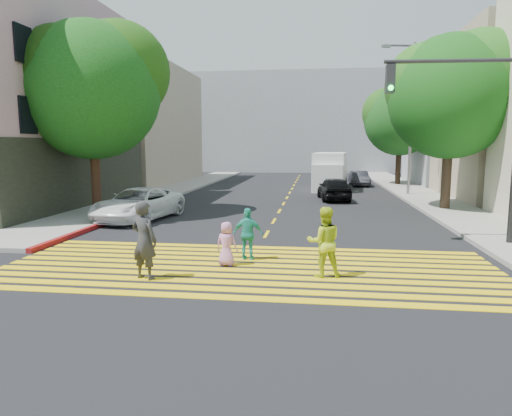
% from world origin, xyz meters
% --- Properties ---
extents(ground, '(120.00, 120.00, 0.00)m').
position_xyz_m(ground, '(0.00, 0.00, 0.00)').
color(ground, black).
extents(sidewalk_left, '(3.00, 40.00, 0.15)m').
position_xyz_m(sidewalk_left, '(-8.50, 22.00, 0.07)').
color(sidewalk_left, gray).
rests_on(sidewalk_left, ground).
extents(sidewalk_right, '(3.00, 60.00, 0.15)m').
position_xyz_m(sidewalk_right, '(8.50, 15.00, 0.07)').
color(sidewalk_right, gray).
rests_on(sidewalk_right, ground).
extents(curb_red, '(0.20, 8.00, 0.16)m').
position_xyz_m(curb_red, '(-6.90, 6.00, 0.08)').
color(curb_red, maroon).
rests_on(curb_red, ground).
extents(crosswalk, '(13.40, 5.30, 0.01)m').
position_xyz_m(crosswalk, '(0.00, 1.28, 0.01)').
color(crosswalk, yellow).
rests_on(crosswalk, ground).
extents(lane_line, '(0.12, 34.40, 0.01)m').
position_xyz_m(lane_line, '(0.00, 22.50, 0.01)').
color(lane_line, yellow).
rests_on(lane_line, ground).
extents(building_left_tan, '(12.00, 16.00, 10.00)m').
position_xyz_m(building_left_tan, '(-16.00, 28.00, 5.00)').
color(building_left_tan, tan).
rests_on(building_left_tan, ground).
extents(building_right_grey, '(10.00, 10.00, 10.00)m').
position_xyz_m(building_right_grey, '(15.00, 30.00, 5.00)').
color(building_right_grey, gray).
rests_on(building_right_grey, ground).
extents(backdrop_block, '(30.00, 8.00, 12.00)m').
position_xyz_m(backdrop_block, '(0.00, 48.00, 6.00)').
color(backdrop_block, gray).
rests_on(backdrop_block, ground).
extents(tree_left, '(8.23, 8.22, 9.06)m').
position_xyz_m(tree_left, '(-8.42, 9.72, 6.11)').
color(tree_left, '#482A19').
rests_on(tree_left, ground).
extents(tree_right_near, '(8.16, 7.91, 8.79)m').
position_xyz_m(tree_right_near, '(8.36, 13.25, 5.95)').
color(tree_right_near, '#302418').
rests_on(tree_right_near, ground).
extents(tree_right_far, '(7.51, 7.24, 8.31)m').
position_xyz_m(tree_right_far, '(8.50, 27.83, 5.61)').
color(tree_right_far, black).
rests_on(tree_right_far, ground).
extents(pedestrian_man, '(0.83, 0.68, 1.96)m').
position_xyz_m(pedestrian_man, '(-2.37, -0.08, 0.98)').
color(pedestrian_man, '#323233').
rests_on(pedestrian_man, ground).
extents(pedestrian_woman, '(0.96, 0.80, 1.78)m').
position_xyz_m(pedestrian_woman, '(2.02, 0.72, 0.89)').
color(pedestrian_woman, '#BBD31E').
rests_on(pedestrian_woman, ground).
extents(pedestrian_child, '(0.66, 0.50, 1.23)m').
position_xyz_m(pedestrian_child, '(-0.61, 1.43, 0.61)').
color(pedestrian_child, '#CC80B8').
rests_on(pedestrian_child, ground).
extents(pedestrian_extra, '(0.90, 0.41, 1.51)m').
position_xyz_m(pedestrian_extra, '(-0.12, 2.14, 0.76)').
color(pedestrian_extra, teal).
rests_on(pedestrian_extra, ground).
extents(white_sedan, '(3.17, 5.39, 1.41)m').
position_xyz_m(white_sedan, '(-5.99, 8.55, 0.70)').
color(white_sedan, white).
rests_on(white_sedan, ground).
extents(dark_car_near, '(2.11, 4.32, 1.42)m').
position_xyz_m(dark_car_near, '(2.88, 17.04, 0.71)').
color(dark_car_near, black).
rests_on(dark_car_near, ground).
extents(silver_car, '(2.36, 4.52, 1.25)m').
position_xyz_m(silver_car, '(3.27, 28.94, 0.62)').
color(silver_car, gray).
rests_on(silver_car, ground).
extents(dark_car_parked, '(1.56, 3.76, 1.21)m').
position_xyz_m(dark_car_parked, '(5.28, 27.15, 0.60)').
color(dark_car_parked, black).
rests_on(dark_car_parked, ground).
extents(white_van, '(2.69, 5.96, 2.73)m').
position_xyz_m(white_van, '(2.79, 23.49, 1.29)').
color(white_van, white).
rests_on(white_van, ground).
extents(traffic_signal, '(4.32, 0.52, 6.34)m').
position_xyz_m(traffic_signal, '(6.92, 4.88, 4.10)').
color(traffic_signal, black).
rests_on(traffic_signal, ground).
extents(street_lamp, '(2.18, 0.61, 9.65)m').
position_xyz_m(street_lamp, '(7.55, 19.90, 5.54)').
color(street_lamp, gray).
rests_on(street_lamp, ground).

